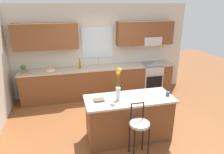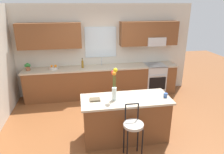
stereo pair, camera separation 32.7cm
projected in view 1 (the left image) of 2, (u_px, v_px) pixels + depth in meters
name	position (u px, v px, depth m)	size (l,w,h in m)	color
ground_plane	(113.00, 125.00, 4.84)	(14.00, 14.00, 0.00)	brown
back_wall_assembly	(98.00, 45.00, 6.15)	(5.60, 0.50, 2.70)	beige
counter_run	(100.00, 81.00, 6.23)	(4.56, 0.64, 0.92)	brown
sink_faucet	(99.00, 61.00, 6.16)	(0.02, 0.13, 0.23)	#B7BABC
oven_range	(150.00, 77.00, 6.58)	(0.60, 0.64, 0.92)	#B7BABC
kitchen_island	(129.00, 118.00, 4.25)	(1.78, 0.74, 0.92)	brown
bar_stool_near	(139.00, 126.00, 3.66)	(0.36, 0.36, 1.04)	black
flower_vase	(118.00, 85.00, 3.91)	(0.12, 0.13, 0.65)	silver
mug_ceramic	(168.00, 94.00, 4.18)	(0.08, 0.08, 0.09)	#33518C
cookbook	(99.00, 100.00, 3.98)	(0.20, 0.15, 0.03)	brown
fruit_bowl_oranges	(51.00, 69.00, 5.76)	(0.24, 0.24, 0.13)	silver
bottle_olive_oil	(80.00, 65.00, 5.91)	(0.06, 0.06, 0.29)	olive
potted_plant_small	(23.00, 68.00, 5.57)	(0.17, 0.11, 0.22)	#9E5B3D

